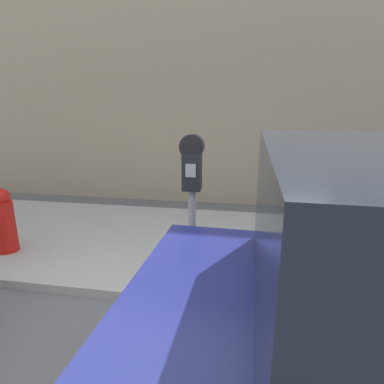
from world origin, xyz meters
The scene contains 5 objects.
ground_plane centered at (0.00, 0.00, 0.00)m, with size 60.00×60.00×0.00m, color slate.
sidewalk centered at (0.00, 2.20, 0.05)m, with size 24.00×2.80×0.11m.
building_facade centered at (0.00, 4.58, 3.10)m, with size 24.00×0.30×6.20m.
parking_meter centered at (0.01, 1.03, 1.21)m, with size 0.22×0.16×1.57m.
fire_hydrant centered at (-2.51, 1.45, 0.53)m, with size 0.26×0.26×0.85m.
Camera 1 is at (0.48, -1.71, 1.86)m, focal length 28.00 mm.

